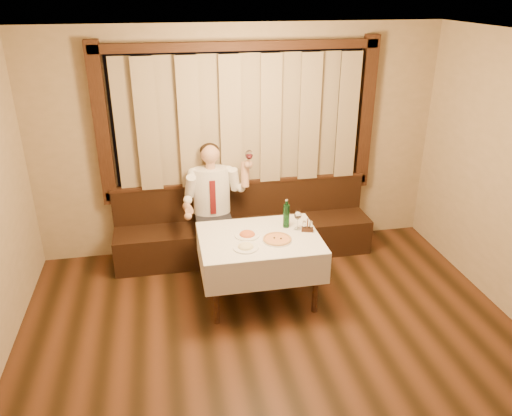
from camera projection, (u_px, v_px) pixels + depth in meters
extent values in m
cube|color=black|center=(300.00, 415.00, 4.04)|extent=(5.00, 6.00, 0.01)
cube|color=silver|center=(318.00, 57.00, 2.89)|extent=(5.00, 6.00, 0.01)
cube|color=tan|center=(239.00, 143.00, 6.15)|extent=(5.00, 0.01, 2.80)
cube|color=black|center=(239.00, 119.00, 6.01)|extent=(3.00, 0.02, 1.60)
cube|color=orange|center=(182.00, 146.00, 6.00)|extent=(0.50, 0.01, 0.40)
cube|color=black|center=(241.00, 186.00, 6.32)|extent=(3.30, 0.12, 0.10)
cube|color=black|center=(239.00, 46.00, 5.62)|extent=(3.30, 0.12, 0.10)
cube|color=black|center=(102.00, 126.00, 5.70)|extent=(0.16, 0.12, 1.90)
cube|color=black|center=(366.00, 114.00, 6.25)|extent=(0.16, 0.12, 1.90)
cube|color=#958160|center=(240.00, 121.00, 5.92)|extent=(2.90, 0.08, 1.55)
cube|color=black|center=(244.00, 239.00, 6.35)|extent=(3.20, 0.60, 0.45)
cube|color=black|center=(241.00, 199.00, 6.38)|extent=(3.20, 0.12, 0.45)
cube|color=black|center=(241.00, 181.00, 6.28)|extent=(3.20, 0.14, 0.04)
cylinder|color=black|center=(216.00, 294.00, 4.99)|extent=(0.06, 0.06, 0.71)
cylinder|color=black|center=(315.00, 283.00, 5.17)|extent=(0.06, 0.06, 0.71)
cylinder|color=black|center=(208.00, 257.00, 5.66)|extent=(0.06, 0.06, 0.71)
cylinder|color=black|center=(297.00, 249.00, 5.84)|extent=(0.06, 0.06, 0.71)
cube|color=black|center=(260.00, 239.00, 5.26)|extent=(1.20, 0.90, 0.04)
cube|color=silver|center=(260.00, 237.00, 5.25)|extent=(1.26, 0.96, 0.01)
cube|color=silver|center=(269.00, 275.00, 4.89)|extent=(1.26, 0.01, 0.35)
cube|color=silver|center=(251.00, 232.00, 5.75)|extent=(1.26, 0.01, 0.35)
cube|color=silver|center=(201.00, 257.00, 5.22)|extent=(0.01, 0.96, 0.35)
cube|color=silver|center=(316.00, 246.00, 5.43)|extent=(0.01, 0.96, 0.35)
cylinder|color=white|center=(277.00, 240.00, 5.17)|extent=(0.31, 0.31, 0.01)
cylinder|color=#C4571D|center=(277.00, 239.00, 5.17)|extent=(0.29, 0.29, 0.01)
torus|color=#BA8147|center=(277.00, 239.00, 5.17)|extent=(0.30, 0.30, 0.02)
sphere|color=black|center=(274.00, 238.00, 5.18)|extent=(0.02, 0.02, 0.02)
sphere|color=black|center=(281.00, 238.00, 5.16)|extent=(0.02, 0.02, 0.02)
cylinder|color=white|center=(247.00, 235.00, 5.27)|extent=(0.27, 0.27, 0.02)
ellipsoid|color=#B54B1C|center=(247.00, 231.00, 5.25)|extent=(0.17, 0.17, 0.07)
cylinder|color=white|center=(246.00, 248.00, 5.02)|extent=(0.26, 0.26, 0.02)
ellipsoid|color=beige|center=(246.00, 244.00, 5.00)|extent=(0.16, 0.16, 0.07)
cylinder|color=#0E4119|center=(286.00, 216.00, 5.41)|extent=(0.07, 0.07, 0.26)
cylinder|color=#0E4119|center=(287.00, 203.00, 5.35)|extent=(0.03, 0.03, 0.06)
cylinder|color=silver|center=(287.00, 200.00, 5.33)|extent=(0.03, 0.03, 0.01)
cylinder|color=white|center=(297.00, 229.00, 5.41)|extent=(0.07, 0.07, 0.01)
cylinder|color=white|center=(297.00, 224.00, 5.39)|extent=(0.01, 0.01, 0.11)
ellipsoid|color=white|center=(298.00, 216.00, 5.34)|extent=(0.08, 0.08, 0.09)
cube|color=black|center=(307.00, 229.00, 5.36)|extent=(0.14, 0.10, 0.04)
cube|color=black|center=(308.00, 224.00, 5.33)|extent=(0.03, 0.06, 0.09)
cylinder|color=white|center=(304.00, 225.00, 5.35)|extent=(0.03, 0.03, 0.07)
cylinder|color=silver|center=(304.00, 222.00, 5.33)|extent=(0.04, 0.04, 0.01)
cylinder|color=white|center=(311.00, 226.00, 5.34)|extent=(0.03, 0.03, 0.07)
cylinder|color=silver|center=(311.00, 222.00, 5.32)|extent=(0.04, 0.04, 0.01)
cube|color=black|center=(214.00, 224.00, 6.04)|extent=(0.42, 0.48, 0.17)
cube|color=black|center=(207.00, 256.00, 5.94)|extent=(0.12, 0.13, 0.45)
cube|color=black|center=(227.00, 255.00, 5.98)|extent=(0.12, 0.13, 0.45)
ellipsoid|color=white|center=(211.00, 191.00, 6.03)|extent=(0.44, 0.28, 0.57)
cube|color=maroon|center=(213.00, 198.00, 5.91)|extent=(0.07, 0.01, 0.42)
cylinder|color=tan|center=(210.00, 165.00, 5.89)|extent=(0.11, 0.11, 0.08)
sphere|color=tan|center=(210.00, 154.00, 5.84)|extent=(0.22, 0.22, 0.22)
ellipsoid|color=black|center=(210.00, 150.00, 5.85)|extent=(0.23, 0.23, 0.17)
sphere|color=white|center=(193.00, 174.00, 5.90)|extent=(0.14, 0.14, 0.14)
sphere|color=white|center=(228.00, 171.00, 5.97)|extent=(0.14, 0.14, 0.14)
sphere|color=tan|center=(188.00, 216.00, 5.63)|extent=(0.09, 0.09, 0.09)
sphere|color=tan|center=(248.00, 164.00, 5.79)|extent=(0.10, 0.10, 0.10)
cylinder|color=white|center=(249.00, 162.00, 5.74)|extent=(0.01, 0.01, 0.12)
ellipsoid|color=white|center=(249.00, 154.00, 5.70)|extent=(0.09, 0.09, 0.11)
ellipsoid|color=#4C070F|center=(249.00, 156.00, 5.71)|extent=(0.07, 0.07, 0.06)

